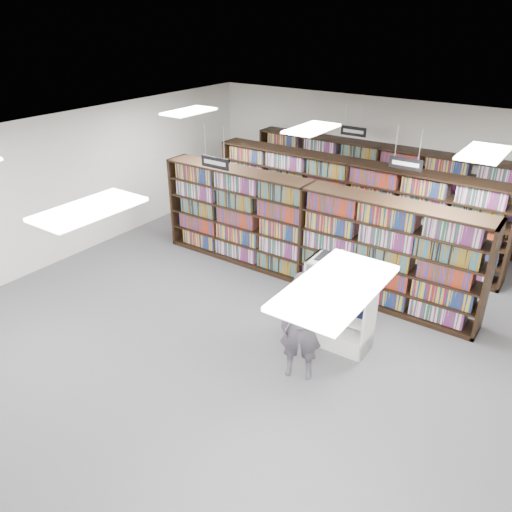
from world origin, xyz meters
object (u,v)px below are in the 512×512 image
Objects in this scene: bookshelf_row_near at (307,234)px; shopper at (302,327)px; endcap_display at (339,318)px; open_book at (339,258)px.

bookshelf_row_near is 3.99× the size of shopper.
shopper is at bearing -61.59° from bookshelf_row_near.
bookshelf_row_near is at bearing 133.04° from endcap_display.
endcap_display is 1.07m from open_book.
shopper is (-0.12, -1.08, 0.37)m from endcap_display.
bookshelf_row_near is 3.07m from shopper.
open_book is (-0.12, 0.04, 1.06)m from endcap_display.
endcap_display is 0.88× the size of shopper.
shopper reaches higher than open_book.
open_book is at bearing 67.76° from shopper.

